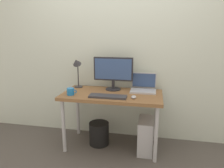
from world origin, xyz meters
TOP-DOWN VIEW (x-y plane):
  - ground_plane at (0.00, 0.00)m, footprint 6.00×6.00m
  - back_wall at (0.00, 0.37)m, footprint 4.40×0.04m
  - desk at (0.00, 0.00)m, footprint 1.23×0.62m
  - monitor at (-0.02, 0.18)m, footprint 0.51×0.20m
  - laptop at (0.37, 0.19)m, footprint 0.32×0.26m
  - desk_lamp at (-0.51, 0.18)m, footprint 0.11×0.16m
  - keyboard at (-0.02, -0.17)m, footprint 0.44×0.14m
  - mouse at (0.28, -0.15)m, footprint 0.06×0.09m
  - coffee_mug at (-0.48, -0.16)m, footprint 0.12×0.09m
  - computer_tower at (0.43, -0.03)m, footprint 0.18×0.36m
  - wastebasket at (-0.18, 0.02)m, footprint 0.26×0.26m

SIDE VIEW (x-z plane):
  - ground_plane at x=0.00m, z-range 0.00..0.00m
  - wastebasket at x=-0.18m, z-range 0.00..0.30m
  - computer_tower at x=0.43m, z-range 0.00..0.42m
  - desk at x=0.00m, z-range 0.29..1.00m
  - keyboard at x=-0.02m, z-range 0.72..0.74m
  - mouse at x=0.28m, z-range 0.72..0.75m
  - coffee_mug at x=-0.48m, z-range 0.72..0.80m
  - laptop at x=0.37m, z-range 0.66..0.89m
  - monitor at x=-0.02m, z-range 0.75..1.18m
  - desk_lamp at x=-0.51m, z-range 0.80..1.22m
  - back_wall at x=0.00m, z-range 0.00..2.60m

